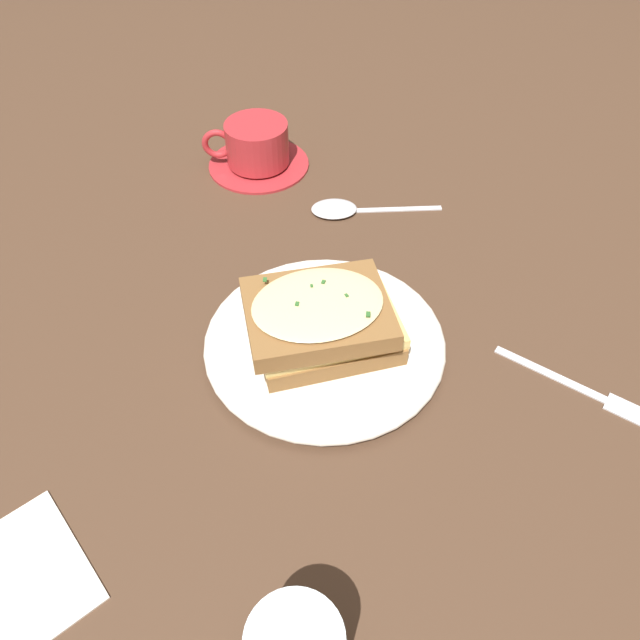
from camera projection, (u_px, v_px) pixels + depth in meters
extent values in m
plane|color=#473021|center=(325.00, 349.00, 0.66)|extent=(2.40, 2.40, 0.00)
cylinder|color=silver|center=(320.00, 344.00, 0.65)|extent=(0.24, 0.24, 0.02)
torus|color=silver|center=(320.00, 341.00, 0.65)|extent=(0.25, 0.25, 0.01)
cube|color=brown|center=(320.00, 331.00, 0.64)|extent=(0.18, 0.16, 0.02)
cube|color=#E0C16B|center=(320.00, 320.00, 0.63)|extent=(0.18, 0.16, 0.01)
cube|color=brown|center=(315.00, 311.00, 0.61)|extent=(0.18, 0.17, 0.02)
ellipsoid|color=beige|center=(315.00, 302.00, 0.60)|extent=(0.16, 0.15, 0.01)
cube|color=#2D6028|center=(323.00, 282.00, 0.62)|extent=(0.01, 0.01, 0.00)
cube|color=#2D6028|center=(265.00, 280.00, 0.62)|extent=(0.01, 0.01, 0.00)
cube|color=#2D6028|center=(368.00, 314.00, 0.58)|extent=(0.01, 0.01, 0.00)
cube|color=#2D6028|center=(312.00, 286.00, 0.61)|extent=(0.00, 0.00, 0.00)
cube|color=#2D6028|center=(347.00, 295.00, 0.60)|extent=(0.00, 0.00, 0.00)
cube|color=#2D6028|center=(297.00, 304.00, 0.59)|extent=(0.01, 0.01, 0.00)
cylinder|color=#AD282D|center=(259.00, 163.00, 0.89)|extent=(0.14, 0.14, 0.01)
cylinder|color=#AD282D|center=(257.00, 143.00, 0.87)|extent=(0.09, 0.09, 0.06)
cylinder|color=#381E0F|center=(256.00, 129.00, 0.85)|extent=(0.07, 0.07, 0.00)
torus|color=#AD282D|center=(217.00, 144.00, 0.87)|extent=(0.04, 0.04, 0.04)
cube|color=silver|center=(549.00, 373.00, 0.64)|extent=(0.03, 0.12, 0.00)
cube|color=silver|center=(398.00, 209.00, 0.82)|extent=(0.09, 0.08, 0.00)
ellipsoid|color=silver|center=(334.00, 209.00, 0.82)|extent=(0.07, 0.07, 0.01)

